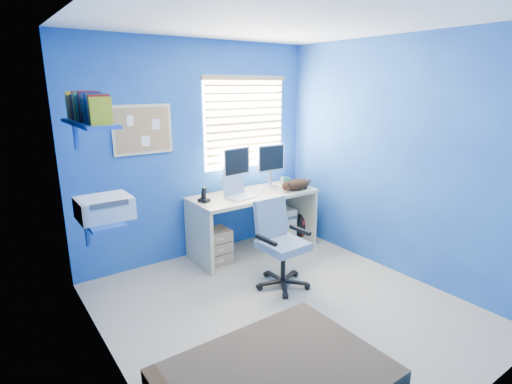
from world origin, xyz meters
TOP-DOWN VIEW (x-y plane):
  - floor at (0.00, 0.00)m, footprint 3.00×3.20m
  - ceiling at (0.00, 0.00)m, footprint 3.00×3.20m
  - wall_back at (0.00, 1.60)m, footprint 3.00×0.01m
  - wall_front at (0.00, -1.60)m, footprint 3.00×0.01m
  - wall_left at (-1.50, 0.00)m, footprint 0.01×3.20m
  - wall_right at (1.50, 0.00)m, footprint 0.01×3.20m
  - desk at (0.54, 1.26)m, footprint 1.55×0.65m
  - laptop at (0.31, 1.19)m, footprint 0.38×0.32m
  - monitor_left at (0.43, 1.47)m, footprint 0.41×0.17m
  - monitor_right at (0.92, 1.42)m, footprint 0.40×0.13m
  - phone at (-0.12, 1.27)m, footprint 0.13×0.14m
  - mug at (1.11, 1.31)m, footprint 0.10×0.09m
  - cd_spindle at (1.19, 1.44)m, footprint 0.13×0.13m
  - cat at (1.08, 1.08)m, footprint 0.40×0.25m
  - tower_pc at (1.08, 1.36)m, footprint 0.25×0.46m
  - drawer_boxes at (-0.03, 1.23)m, footprint 0.35×0.28m
  - yellow_book at (0.94, 1.16)m, footprint 0.03×0.17m
  - backpack at (1.33, 1.22)m, footprint 0.34×0.29m
  - office_chair at (0.26, 0.38)m, footprint 0.54×0.54m
  - window_blinds at (0.65, 1.57)m, footprint 1.15×0.05m
  - corkboard at (-0.65, 1.58)m, footprint 0.64×0.02m
  - wall_shelves at (-1.35, 0.75)m, footprint 0.42×0.90m

SIDE VIEW (x-z plane):
  - floor at x=0.00m, z-range 0.00..0.00m
  - yellow_book at x=0.94m, z-range 0.00..0.24m
  - backpack at x=1.33m, z-range 0.00..0.35m
  - drawer_boxes at x=-0.03m, z-range 0.00..0.41m
  - tower_pc at x=1.08m, z-range 0.00..0.45m
  - office_chair at x=0.26m, z-range -0.11..0.78m
  - desk at x=0.54m, z-range 0.00..0.74m
  - cd_spindle at x=1.19m, z-range 0.74..0.81m
  - mug at x=1.11m, z-range 0.74..0.84m
  - cat at x=1.08m, z-range 0.74..0.88m
  - phone at x=-0.12m, z-range 0.74..0.91m
  - laptop at x=0.31m, z-range 0.74..0.96m
  - monitor_left at x=0.43m, z-range 0.74..1.28m
  - monitor_right at x=0.92m, z-range 0.74..1.28m
  - wall_back at x=0.00m, z-range 0.00..2.50m
  - wall_front at x=0.00m, z-range 0.00..2.50m
  - wall_left at x=-1.50m, z-range 0.00..2.50m
  - wall_right at x=1.50m, z-range 0.00..2.50m
  - wall_shelves at x=-1.35m, z-range 0.91..1.96m
  - corkboard at x=-0.65m, z-range 1.29..1.81m
  - window_blinds at x=0.65m, z-range 1.00..2.10m
  - ceiling at x=0.00m, z-range 2.50..2.50m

